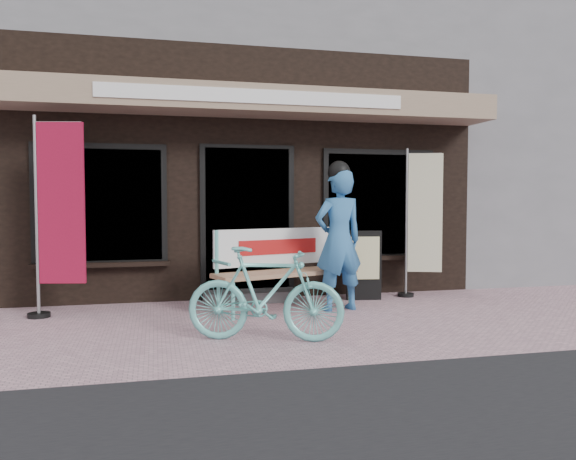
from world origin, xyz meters
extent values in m
plane|color=#C395A1|center=(0.00, 0.00, 0.00)|extent=(70.00, 70.00, 0.00)
cube|color=black|center=(0.00, 5.00, 1.80)|extent=(7.00, 6.00, 3.60)
cube|color=slate|center=(0.00, 5.00, 4.80)|extent=(7.00, 6.00, 2.40)
cube|color=gray|center=(0.00, 1.65, 2.75)|extent=(7.00, 0.80, 0.35)
cube|color=white|center=(0.00, 1.24, 2.75)|extent=(4.00, 0.02, 0.18)
cube|color=black|center=(0.00, 1.98, 1.10)|extent=(1.20, 0.06, 2.10)
cube|color=black|center=(0.00, 1.97, 1.10)|extent=(1.35, 0.04, 2.20)
cube|color=black|center=(-2.00, 1.98, 1.35)|extent=(1.60, 0.06, 1.50)
cube|color=black|center=(2.00, 1.98, 1.35)|extent=(1.60, 0.06, 1.50)
cube|color=black|center=(-2.00, 1.97, 1.35)|extent=(1.75, 0.04, 1.65)
cube|color=black|center=(2.00, 1.97, 1.35)|extent=(1.75, 0.04, 1.65)
cube|color=black|center=(-2.00, 1.92, 0.55)|extent=(1.80, 0.18, 0.06)
cube|color=black|center=(2.00, 1.92, 0.55)|extent=(1.80, 0.18, 0.06)
cube|color=#59595B|center=(0.00, 1.75, 0.07)|extent=(1.30, 0.45, 0.15)
cylinder|color=#63C1BA|center=(-0.41, 0.57, 0.22)|extent=(0.06, 0.06, 0.45)
cylinder|color=#63C1BA|center=(-0.53, 0.98, 0.22)|extent=(0.06, 0.06, 0.45)
cylinder|color=#63C1BA|center=(1.23, 1.07, 0.22)|extent=(0.06, 0.06, 0.45)
cylinder|color=#63C1BA|center=(1.11, 1.48, 0.22)|extent=(0.06, 0.06, 0.45)
cube|color=#A37859|center=(0.35, 1.03, 0.48)|extent=(1.98, 1.02, 0.05)
cylinder|color=#63C1BA|center=(-0.55, 0.97, 0.75)|extent=(0.06, 0.06, 0.59)
cylinder|color=#63C1BA|center=(1.13, 1.49, 0.75)|extent=(0.06, 0.06, 0.59)
cube|color=white|center=(0.28, 1.25, 0.80)|extent=(1.75, 0.57, 0.48)
cube|color=#B21414|center=(0.29, 1.23, 0.80)|extent=(1.11, 0.35, 0.19)
cylinder|color=#63C1BA|center=(-0.52, 0.76, 0.66)|extent=(0.18, 0.46, 0.04)
cylinder|color=#63C1BA|center=(1.22, 1.29, 0.66)|extent=(0.18, 0.46, 0.04)
imported|color=teal|center=(1.00, 0.88, 0.90)|extent=(0.72, 0.54, 1.80)
sphere|color=black|center=(1.00, 0.88, 1.77)|extent=(0.34, 0.34, 0.29)
imported|color=#63C1BA|center=(-0.22, -0.48, 0.47)|extent=(1.64, 0.94, 0.95)
cylinder|color=gray|center=(-2.67, 1.28, 1.21)|extent=(0.05, 0.05, 2.42)
cylinder|color=gray|center=(-2.40, 1.22, 2.34)|extent=(0.54, 0.14, 0.03)
cube|color=maroon|center=(-2.38, 1.21, 1.38)|extent=(0.55, 0.15, 1.93)
cylinder|color=black|center=(-2.67, 1.28, 0.03)|extent=(0.31, 0.31, 0.06)
cylinder|color=gray|center=(2.29, 1.61, 1.08)|extent=(0.05, 0.05, 2.16)
cylinder|color=gray|center=(2.52, 1.53, 2.09)|extent=(0.47, 0.18, 0.02)
cube|color=beige|center=(2.54, 1.53, 1.23)|extent=(0.47, 0.19, 1.72)
cylinder|color=black|center=(2.29, 1.61, 0.02)|extent=(0.30, 0.30, 0.05)
cube|color=black|center=(1.59, 1.51, 0.49)|extent=(0.50, 0.16, 0.98)
cube|color=beige|center=(1.58, 1.45, 0.60)|extent=(0.41, 0.09, 0.60)
camera|label=1|loc=(-1.29, -5.94, 1.41)|focal=35.00mm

